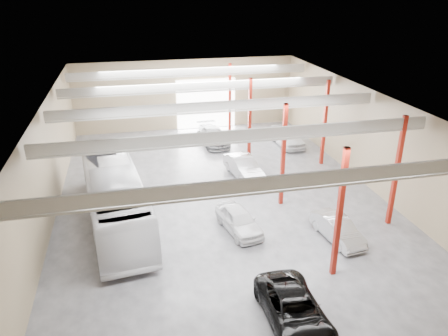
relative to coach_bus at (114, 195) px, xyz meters
name	(u,v)px	position (x,y,z in m)	size (l,w,h in m)	color
depot_shell	(220,127)	(7.26, 2.47, 3.15)	(22.12, 32.12, 7.06)	#414145
coach_bus	(114,195)	(0.00, 0.00, 0.00)	(3.07, 13.13, 3.66)	silver
black_sedan	(294,311)	(7.62, -11.01, -1.09)	(2.44, 5.28, 1.47)	black
car_row_a	(239,220)	(7.25, -2.80, -1.11)	(1.70, 4.22, 1.44)	silver
car_row_b	(244,167)	(9.63, 4.85, -1.04)	(1.67, 4.79, 1.58)	#B7B6BC
car_row_c	(213,136)	(8.80, 12.73, -1.06)	(2.16, 5.32, 1.54)	slate
car_right_near	(338,229)	(12.63, -5.01, -1.15)	(1.43, 4.09, 1.35)	#B2B3B7
car_right_far	(287,136)	(15.42, 10.87, -0.98)	(2.00, 4.98, 1.70)	silver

